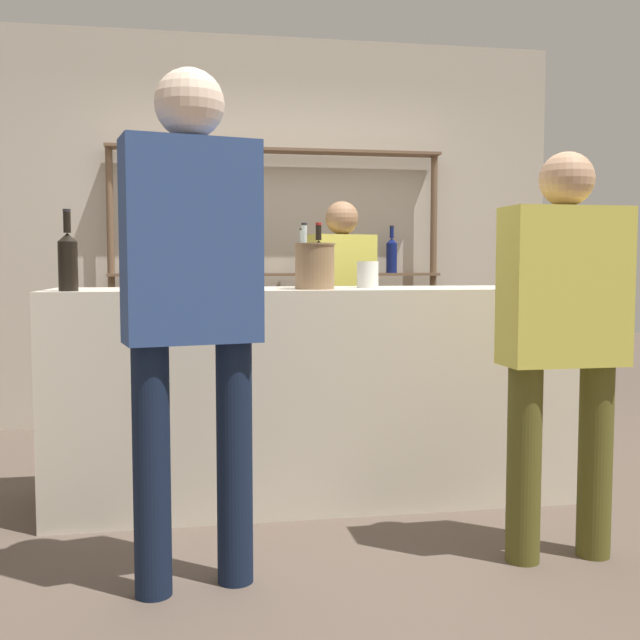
% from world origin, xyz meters
% --- Properties ---
extents(ground_plane, '(16.00, 16.00, 0.00)m').
position_xyz_m(ground_plane, '(0.00, 0.00, 0.00)').
color(ground_plane, brown).
extents(bar_counter, '(2.58, 0.66, 1.04)m').
position_xyz_m(bar_counter, '(0.00, 0.00, 0.52)').
color(bar_counter, beige).
rests_on(bar_counter, ground_plane).
extents(back_wall, '(4.18, 0.12, 2.80)m').
position_xyz_m(back_wall, '(0.00, 1.93, 1.40)').
color(back_wall, '#B2A899').
rests_on(back_wall, ground_plane).
extents(back_shelf, '(2.38, 0.18, 1.98)m').
position_xyz_m(back_shelf, '(0.00, 1.75, 1.31)').
color(back_shelf, brown).
rests_on(back_shelf, ground_plane).
extents(counter_bottle_0, '(0.08, 0.08, 0.35)m').
position_xyz_m(counter_bottle_0, '(-1.15, -0.23, 1.18)').
color(counter_bottle_0, black).
rests_on(counter_bottle_0, bar_counter).
extents(counter_bottle_1, '(0.07, 0.07, 0.32)m').
position_xyz_m(counter_bottle_1, '(-0.07, 0.07, 1.16)').
color(counter_bottle_1, silver).
rests_on(counter_bottle_1, bar_counter).
extents(counter_bottle_2, '(0.08, 0.08, 0.32)m').
position_xyz_m(counter_bottle_2, '(-0.01, -0.00, 1.17)').
color(counter_bottle_2, black).
rests_on(counter_bottle_2, bar_counter).
extents(wine_glass, '(0.08, 0.08, 0.17)m').
position_xyz_m(wine_glass, '(-0.87, -0.00, 1.17)').
color(wine_glass, silver).
rests_on(wine_glass, bar_counter).
extents(ice_bucket, '(0.20, 0.20, 0.22)m').
position_xyz_m(ice_bucket, '(-0.05, -0.15, 1.15)').
color(ice_bucket, '#846647').
rests_on(ice_bucket, bar_counter).
extents(cork_jar, '(0.11, 0.11, 0.13)m').
position_xyz_m(cork_jar, '(0.24, 0.00, 1.11)').
color(cork_jar, silver).
rests_on(cork_jar, bar_counter).
extents(server_behind_counter, '(0.42, 0.25, 1.54)m').
position_xyz_m(server_behind_counter, '(0.29, 0.88, 0.91)').
color(server_behind_counter, brown).
rests_on(server_behind_counter, ground_plane).
extents(customer_right, '(0.48, 0.22, 1.59)m').
position_xyz_m(customer_right, '(0.79, -0.94, 0.92)').
color(customer_right, brown).
rests_on(customer_right, ground_plane).
extents(customer_left, '(0.50, 0.30, 1.83)m').
position_xyz_m(customer_left, '(-0.62, -0.97, 1.08)').
color(customer_left, '#121C33').
rests_on(customer_left, ground_plane).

